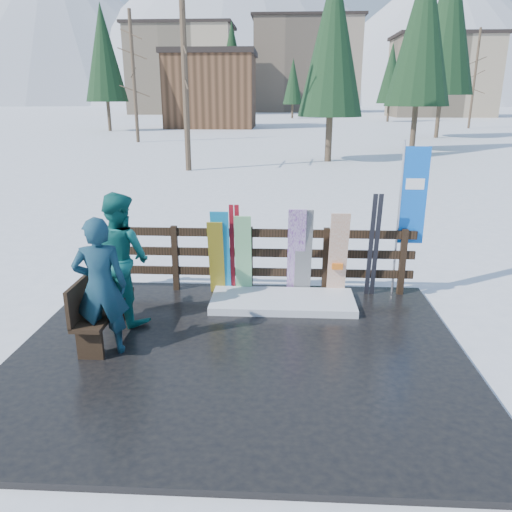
# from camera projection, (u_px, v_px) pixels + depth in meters

# --- Properties ---
(ground) EXTENTS (700.00, 700.00, 0.00)m
(ground) POSITION_uv_depth(u_px,v_px,m) (239.00, 356.00, 6.70)
(ground) COLOR white
(ground) RESTS_ON ground
(deck) EXTENTS (6.00, 5.00, 0.08)m
(deck) POSITION_uv_depth(u_px,v_px,m) (239.00, 353.00, 6.69)
(deck) COLOR black
(deck) RESTS_ON ground
(fence) EXTENTS (5.60, 0.10, 1.15)m
(fence) POSITION_uv_depth(u_px,v_px,m) (250.00, 255.00, 8.57)
(fence) COLOR black
(fence) RESTS_ON deck
(snow_patch) EXTENTS (2.33, 1.00, 0.12)m
(snow_patch) POSITION_uv_depth(u_px,v_px,m) (283.00, 301.00, 8.15)
(snow_patch) COLOR white
(snow_patch) RESTS_ON deck
(bench) EXTENTS (0.40, 1.50, 0.97)m
(bench) POSITION_uv_depth(u_px,v_px,m) (99.00, 304.00, 6.89)
(bench) COLOR black
(bench) RESTS_ON deck
(snowboard_0) EXTENTS (0.30, 0.34, 1.50)m
(snowboard_0) POSITION_uv_depth(u_px,v_px,m) (221.00, 253.00, 8.36)
(snowboard_0) COLOR #1384BB
(snowboard_0) RESTS_ON deck
(snowboard_1) EXTENTS (0.28, 0.29, 1.42)m
(snowboard_1) POSITION_uv_depth(u_px,v_px,m) (243.00, 256.00, 8.35)
(snowboard_1) COLOR silver
(snowboard_1) RESTS_ON deck
(snowboard_2) EXTENTS (0.26, 0.32, 1.32)m
(snowboard_2) POSITION_uv_depth(u_px,v_px,m) (216.00, 258.00, 8.39)
(snowboard_2) COLOR yellow
(snowboard_2) RESTS_ON deck
(snowboard_3) EXTENTS (0.29, 0.48, 1.56)m
(snowboard_3) POSITION_uv_depth(u_px,v_px,m) (296.00, 253.00, 8.28)
(snowboard_3) COLOR white
(snowboard_3) RESTS_ON deck
(snowboard_4) EXTENTS (0.28, 0.39, 1.55)m
(snowboard_4) POSITION_uv_depth(u_px,v_px,m) (303.00, 253.00, 8.28)
(snowboard_4) COLOR black
(snowboard_4) RESTS_ON deck
(snowboard_5) EXTENTS (0.31, 0.33, 1.49)m
(snowboard_5) POSITION_uv_depth(u_px,v_px,m) (338.00, 255.00, 8.26)
(snowboard_5) COLOR white
(snowboard_5) RESTS_ON deck
(ski_pair_a) EXTENTS (0.16, 0.19, 1.58)m
(ski_pair_a) POSITION_uv_depth(u_px,v_px,m) (235.00, 250.00, 8.40)
(ski_pair_a) COLOR maroon
(ski_pair_a) RESTS_ON deck
(ski_pair_b) EXTENTS (0.17, 0.25, 1.79)m
(ski_pair_b) POSITION_uv_depth(u_px,v_px,m) (374.00, 246.00, 8.25)
(ski_pair_b) COLOR black
(ski_pair_b) RESTS_ON deck
(rental_flag) EXTENTS (0.45, 0.04, 2.60)m
(rental_flag) POSITION_uv_depth(u_px,v_px,m) (410.00, 202.00, 8.20)
(rental_flag) COLOR silver
(rental_flag) RESTS_ON deck
(person_front) EXTENTS (0.75, 0.58, 1.84)m
(person_front) POSITION_uv_depth(u_px,v_px,m) (101.00, 287.00, 6.39)
(person_front) COLOR #1B4D57
(person_front) RESTS_ON deck
(person_back) EXTENTS (1.20, 1.13, 1.96)m
(person_back) POSITION_uv_depth(u_px,v_px,m) (121.00, 258.00, 7.36)
(person_back) COLOR #13625C
(person_back) RESTS_ON deck
(resort_buildings) EXTENTS (73.00, 87.60, 22.60)m
(resort_buildings) POSITION_uv_depth(u_px,v_px,m) (287.00, 69.00, 113.56)
(resort_buildings) COLOR tan
(resort_buildings) RESTS_ON ground
(trees) EXTENTS (42.30, 68.84, 14.46)m
(trees) POSITION_uv_depth(u_px,v_px,m) (314.00, 71.00, 50.58)
(trees) COLOR #382B1E
(trees) RESTS_ON ground
(mountains) EXTENTS (520.00, 260.00, 120.00)m
(mountains) POSITION_uv_depth(u_px,v_px,m) (267.00, 18.00, 304.77)
(mountains) COLOR white
(mountains) RESTS_ON ground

